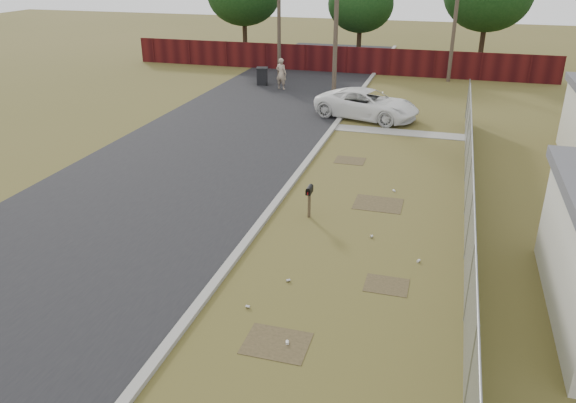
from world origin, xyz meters
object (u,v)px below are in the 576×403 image
(trash_bin, at_px, (262,76))
(pedestrian, at_px, (281,74))
(mailbox, at_px, (309,193))
(pickup_truck, at_px, (367,104))

(trash_bin, bearing_deg, pedestrian, -30.62)
(pedestrian, bearing_deg, mailbox, 121.02)
(mailbox, xyz_separation_m, trash_bin, (-7.73, 18.28, -0.28))
(mailbox, bearing_deg, pickup_truck, 90.32)
(mailbox, xyz_separation_m, pickup_truck, (-0.07, 12.21, -0.12))
(pedestrian, distance_m, trash_bin, 1.84)
(pedestrian, bearing_deg, trash_bin, -19.21)
(pedestrian, bearing_deg, pickup_truck, 151.31)
(mailbox, relative_size, pedestrian, 0.56)
(pickup_truck, xyz_separation_m, trash_bin, (-7.66, 6.06, -0.17))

